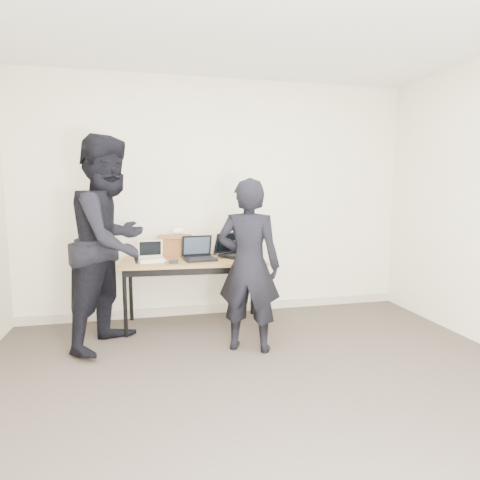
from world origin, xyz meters
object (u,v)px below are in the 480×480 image
object	(u,v)px
laptop_beige	(151,257)
person_typist	(249,266)
laptop_right	(234,251)
laptop_center	(199,254)
leather_satchel	(175,245)
equipment_box	(247,248)
person_observer	(111,243)
desk	(194,265)

from	to	relation	value
laptop_beige	person_typist	xyz separation A→B (m)	(0.85, -0.78, 0.02)
laptop_right	laptop_center	bearing A→B (deg)	171.36
laptop_beige	person_typist	size ratio (longest dim) A/B	0.19
laptop_right	leather_satchel	bearing A→B (deg)	144.20
equipment_box	person_observer	bearing A→B (deg)	-158.85
laptop_beige	laptop_right	bearing A→B (deg)	1.52
laptop_beige	laptop_right	distance (m)	0.91
equipment_box	person_typist	size ratio (longest dim) A/B	0.18
leather_satchel	person_observer	distance (m)	0.86
leather_satchel	laptop_right	bearing A→B (deg)	-7.84
laptop_beige	person_observer	bearing A→B (deg)	-140.84
desk	person_typist	size ratio (longest dim) A/B	0.98
laptop_center	person_typist	size ratio (longest dim) A/B	0.23
leather_satchel	equipment_box	world-z (taller)	leather_satchel
person_observer	person_typist	bearing A→B (deg)	-79.17
desk	equipment_box	xyz separation A→B (m)	(0.63, 0.19, 0.14)
laptop_beige	leather_satchel	world-z (taller)	leather_satchel
laptop_center	leather_satchel	world-z (taller)	leather_satchel
laptop_center	laptop_right	xyz separation A→B (m)	(0.41, 0.15, 0.00)
laptop_center	leather_satchel	size ratio (longest dim) A/B	0.98
equipment_box	person_typist	world-z (taller)	person_typist
person_typist	person_observer	bearing A→B (deg)	5.60
laptop_beige	laptop_right	world-z (taller)	laptop_right
leather_satchel	person_observer	xyz separation A→B (m)	(-0.62, -0.59, 0.13)
person_observer	laptop_right	bearing A→B (deg)	-39.08
equipment_box	laptop_center	bearing A→B (deg)	-161.13
laptop_beige	person_typist	world-z (taller)	person_typist
leather_satchel	equipment_box	distance (m)	0.81
laptop_right	person_observer	size ratio (longest dim) A/B	0.24
equipment_box	person_typist	bearing A→B (deg)	-102.78
laptop_right	person_typist	bearing A→B (deg)	-121.50
equipment_box	person_typist	xyz separation A→B (m)	(-0.22, -0.96, -0.02)
laptop_center	person_observer	distance (m)	0.95
laptop_right	person_observer	distance (m)	1.37
desk	leather_satchel	distance (m)	0.34
leather_satchel	laptop_beige	bearing A→B (deg)	-140.16
laptop_center	person_observer	world-z (taller)	person_observer
laptop_right	leather_satchel	xyz separation A→B (m)	(-0.65, 0.09, 0.07)
desk	laptop_center	bearing A→B (deg)	-0.55
person_typist	leather_satchel	bearing A→B (deg)	-35.12
leather_satchel	equipment_box	bearing A→B (deg)	-2.73
desk	person_observer	bearing A→B (deg)	-152.02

